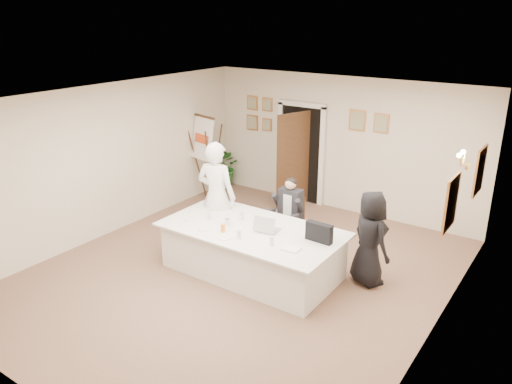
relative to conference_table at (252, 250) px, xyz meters
The scene contains 28 objects.
floor 0.44m from the conference_table, 132.70° to the right, with size 7.00×7.00×0.00m, color brown.
ceiling 2.41m from the conference_table, 132.70° to the right, with size 6.00×7.00×0.02m, color white.
wall_back 3.51m from the conference_table, 92.24° to the left, with size 6.00×0.10×2.80m, color beige.
wall_front 3.78m from the conference_table, 92.06° to the right, with size 6.00×0.10×2.80m, color beige.
wall_left 3.29m from the conference_table, behind, with size 0.10×7.00×2.80m, color beige.
wall_right 3.04m from the conference_table, ahead, with size 0.10×7.00×2.80m, color beige.
doorway 3.40m from the conference_table, 107.69° to the left, with size 1.14×0.86×2.20m.
pictures_back_wall 3.75m from the conference_table, 105.63° to the left, with size 3.40×0.06×0.80m, color #BD7D40, non-canonical shape.
pictures_right_wall 3.32m from the conference_table, 20.44° to the left, with size 0.06×2.20×0.80m, color #BD7D40, non-canonical shape.
wall_sconce 3.42m from the conference_table, 20.91° to the left, with size 0.20×0.30×0.24m, color gold, non-canonical shape.
conference_table is the anchor object (origin of this frame).
seated_man 1.21m from the conference_table, 91.29° to the left, with size 0.56×0.59×1.30m, color black, non-canonical shape.
flip_chart 3.57m from the conference_table, 141.40° to the left, with size 0.67×0.48×1.86m.
standing_man 1.25m from the conference_table, 158.95° to the left, with size 0.71×0.47×1.95m, color white.
standing_woman 1.86m from the conference_table, 24.58° to the left, with size 0.73×0.48×1.50m, color black.
potted_palm 4.18m from the conference_table, 134.59° to the left, with size 0.95×0.82×1.06m, color #205F1F.
laptop 0.59m from the conference_table, 18.41° to the left, with size 0.35×0.37×0.28m, color #B7BABC, non-canonical shape.
laptop_bag 1.22m from the conference_table, ahead, with size 0.41×0.11×0.29m, color black.
paper_stack 1.01m from the conference_table, 18.73° to the right, with size 0.26×0.19×0.03m, color white.
plate_left 1.13m from the conference_table, 164.23° to the right, with size 0.23×0.23×0.01m, color white.
plate_mid 0.84m from the conference_table, 143.51° to the right, with size 0.22×0.22×0.01m, color white.
plate_near 0.67m from the conference_table, 105.23° to the right, with size 0.22×0.22×0.01m, color white.
glass_a 0.91m from the conference_table, behind, with size 0.06×0.06×0.14m, color silver.
glass_b 0.62m from the conference_table, 82.67° to the right, with size 0.07×0.07×0.14m, color silver.
glass_c 0.81m from the conference_table, 30.00° to the right, with size 0.06×0.06×0.14m, color silver.
glass_d 0.60m from the conference_table, 150.98° to the left, with size 0.07×0.07×0.14m, color silver.
oj_glass 0.65m from the conference_table, 127.99° to the right, with size 0.07×0.07×0.13m, color orange.
steel_jug 0.60m from the conference_table, 162.27° to the right, with size 0.09×0.09×0.11m, color silver.
Camera 1 is at (4.27, -5.73, 3.99)m, focal length 35.00 mm.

